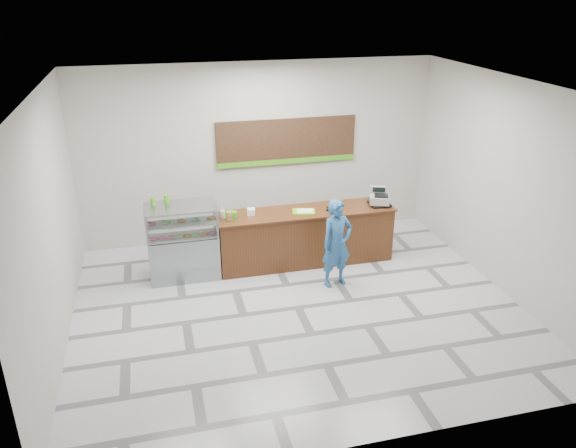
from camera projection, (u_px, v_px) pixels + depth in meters
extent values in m
plane|color=#BCBCC1|center=(298.00, 308.00, 9.03)|extent=(7.00, 7.00, 0.00)
plane|color=beige|center=(259.00, 153.00, 11.02)|extent=(7.00, 0.00, 7.00)
plane|color=silver|center=(300.00, 87.00, 7.66)|extent=(7.00, 7.00, 0.00)
cube|color=#592C14|center=(305.00, 237.00, 10.34)|extent=(3.20, 0.70, 1.00)
cube|color=#592C14|center=(306.00, 211.00, 10.14)|extent=(3.26, 0.76, 0.03)
cube|color=gray|center=(184.00, 255.00, 9.88)|extent=(1.20, 0.70, 0.80)
cube|color=white|center=(181.00, 221.00, 9.63)|extent=(1.20, 0.70, 0.50)
cube|color=gray|center=(180.00, 207.00, 9.52)|extent=(1.22, 0.72, 0.03)
cube|color=silver|center=(182.00, 233.00, 9.72)|extent=(1.14, 0.64, 0.02)
cube|color=silver|center=(181.00, 221.00, 9.62)|extent=(1.14, 0.64, 0.02)
torus|color=#E35880|center=(153.00, 237.00, 9.50)|extent=(0.15, 0.15, 0.05)
torus|color=#E35880|center=(161.00, 236.00, 9.54)|extent=(0.15, 0.15, 0.05)
torus|color=#E35880|center=(170.00, 235.00, 9.57)|extent=(0.15, 0.15, 0.05)
torus|color=#8EDD83|center=(178.00, 234.00, 9.60)|extent=(0.15, 0.15, 0.05)
torus|color=#B7802C|center=(187.00, 234.00, 9.63)|extent=(0.15, 0.15, 0.05)
torus|color=#8EDD83|center=(195.00, 233.00, 9.66)|extent=(0.15, 0.15, 0.05)
torus|color=#B7802C|center=(203.00, 232.00, 9.70)|extent=(0.15, 0.15, 0.05)
torus|color=#E35880|center=(212.00, 231.00, 9.73)|extent=(0.15, 0.15, 0.05)
torus|color=#E35880|center=(151.00, 221.00, 9.54)|extent=(0.15, 0.15, 0.05)
torus|color=#8EDD83|center=(166.00, 219.00, 9.60)|extent=(0.15, 0.15, 0.05)
torus|color=#B7802C|center=(181.00, 218.00, 9.66)|extent=(0.15, 0.15, 0.05)
torus|color=#8EDD83|center=(195.00, 216.00, 9.71)|extent=(0.15, 0.15, 0.05)
torus|color=#B7802C|center=(210.00, 215.00, 9.77)|extent=(0.15, 0.15, 0.05)
cube|color=black|center=(287.00, 141.00, 11.03)|extent=(2.80, 0.05, 0.90)
cube|color=#489C1B|center=(287.00, 161.00, 11.16)|extent=(2.80, 0.02, 0.10)
cube|color=black|center=(379.00, 204.00, 10.38)|extent=(0.35, 0.35, 0.05)
cube|color=gray|center=(379.00, 199.00, 10.34)|extent=(0.46, 0.47, 0.14)
cube|color=black|center=(381.00, 196.00, 10.24)|extent=(0.29, 0.25, 0.04)
cube|color=gray|center=(378.00, 190.00, 10.38)|extent=(0.31, 0.19, 0.14)
cube|color=black|center=(379.00, 190.00, 10.33)|extent=(0.22, 0.10, 0.09)
cube|color=black|center=(329.00, 209.00, 10.16)|extent=(0.13, 0.17, 0.04)
cube|color=#6ECA11|center=(304.00, 212.00, 10.07)|extent=(0.46, 0.37, 0.02)
cube|color=white|center=(305.00, 211.00, 10.07)|extent=(0.33, 0.26, 0.00)
cube|color=white|center=(251.00, 212.00, 9.93)|extent=(0.16, 0.16, 0.11)
cylinder|color=silver|center=(223.00, 214.00, 9.81)|extent=(0.09, 0.09, 0.13)
cube|color=#489C1B|center=(231.00, 216.00, 9.71)|extent=(0.20, 0.17, 0.15)
cylinder|color=#E35880|center=(333.00, 212.00, 10.09)|extent=(0.18, 0.18, 0.00)
cylinder|color=#489C1B|center=(153.00, 201.00, 9.55)|extent=(0.08, 0.08, 0.13)
cylinder|color=#489C1B|center=(167.00, 199.00, 9.64)|extent=(0.09, 0.09, 0.14)
imported|color=#265A92|center=(337.00, 243.00, 9.45)|extent=(0.63, 0.49, 1.55)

